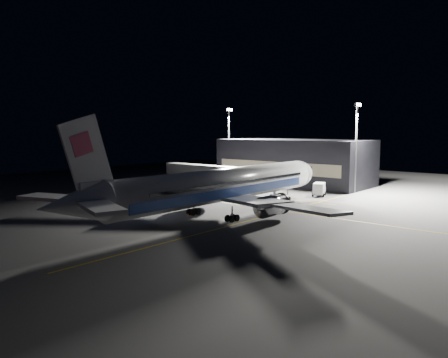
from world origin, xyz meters
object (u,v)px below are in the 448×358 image
safety_cone_c (188,214)px  jet_bridge (226,173)px  service_truck (319,189)px  safety_cone_b (166,207)px  safety_cone_a (180,203)px  baggage_tug (120,208)px  floodlight_mast_north (229,138)px  airliner (220,186)px  floodlight_mast_south (356,140)px

safety_cone_c → jet_bridge: bearing=27.6°
service_truck → safety_cone_c: bearing=150.1°
jet_bridge → safety_cone_b: 24.80m
safety_cone_a → service_truck: bearing=-28.2°
baggage_tug → safety_cone_c: 12.70m
floodlight_mast_north → baggage_tug: size_ratio=6.62×
airliner → jet_bridge: 29.31m
baggage_tug → safety_cone_b: baggage_tug is taller
baggage_tug → safety_cone_c: size_ratio=5.58×
jet_bridge → floodlight_mast_north: 24.06m
airliner → service_truck: airliner is taller
jet_bridge → safety_cone_b: size_ratio=61.96×
baggage_tug → safety_cone_b: bearing=-34.3°
airliner → jet_bridge: airliner is taller
safety_cone_b → safety_cone_c: (-2.64, -8.53, 0.00)m
floodlight_mast_north → floodlight_mast_south: size_ratio=1.00×
floodlight_mast_north → safety_cone_a: (-37.46, -18.64, -12.11)m
safety_cone_a → safety_cone_b: safety_cone_b is taller
airliner → safety_cone_b: size_ratio=110.73×
baggage_tug → service_truck: bearing=-38.1°
baggage_tug → safety_cone_a: bearing=-25.2°
floodlight_mast_south → safety_cone_c: floodlight_mast_south is taller
service_truck → safety_cone_b: service_truck is taller
service_truck → safety_cone_c: 35.83m
baggage_tug → safety_cone_c: bearing=-79.0°
service_truck → baggage_tug: size_ratio=1.95×
jet_bridge → baggage_tug: size_ratio=11.00×
airliner → safety_cone_c: 7.28m
jet_bridge → service_truck: bearing=-66.1°
jet_bridge → safety_cone_a: bearing=-166.4°
jet_bridge → safety_cone_c: (-26.48, -13.86, -4.30)m
service_truck → safety_cone_b: bearing=135.7°
floodlight_mast_north → safety_cone_b: (-41.84, -19.26, -12.09)m
floodlight_mast_north → service_truck: floodlight_mast_north is taller
floodlight_mast_north → safety_cone_c: (-44.48, -27.79, -12.09)m
floodlight_mast_south → airliner: bearing=171.7°
floodlight_mast_north → jet_bridge: bearing=-142.3°
floodlight_mast_north → safety_cone_a: floodlight_mast_north is taller
jet_bridge → floodlight_mast_north: (18.00, 13.93, 7.79)m
floodlight_mast_north → safety_cone_b: bearing=-155.3°
jet_bridge → service_truck: (8.82, -19.87, -3.02)m
safety_cone_a → safety_cone_b: 4.42m
service_truck → safety_cone_a: bearing=131.5°
safety_cone_a → safety_cone_c: (-7.02, -9.15, 0.02)m
floodlight_mast_south → baggage_tug: 55.70m
jet_bridge → safety_cone_a: size_ratio=64.98×
baggage_tug → safety_cone_b: (8.21, -2.87, -0.62)m
airliner → safety_cone_b: airliner is taller
floodlight_mast_south → baggage_tug: size_ratio=6.62×
baggage_tug → safety_cone_b: size_ratio=5.63×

